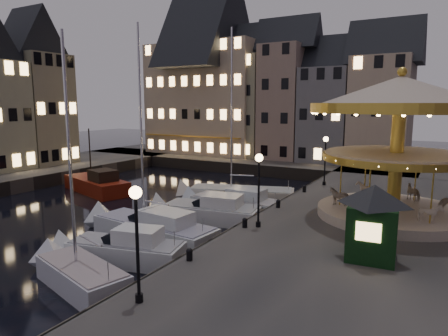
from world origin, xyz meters
The scene contains 30 objects.
ground centered at (0.00, 0.00, 0.00)m, with size 160.00×160.00×0.00m, color black.
quay_east centered at (14.00, 6.00, 0.65)m, with size 16.00×56.00×1.30m, color #474442.
quay_north centered at (-8.00, 28.00, 0.65)m, with size 44.00×12.00×1.30m, color #474442.
quaywall_e centered at (6.00, 6.00, 0.65)m, with size 0.15×44.00×1.30m, color #47423A.
quaywall_n centered at (-6.00, 22.00, 0.65)m, with size 48.00×0.15×1.30m, color #47423A.
quaywall_w centered at (-18.00, 2.00, 0.65)m, with size 0.15×44.00×1.30m, color #47423A.
streetlamp_a centered at (7.20, -9.00, 4.02)m, with size 0.44×0.44×4.17m.
streetlamp_b centered at (7.20, 1.00, 4.02)m, with size 0.44×0.44×4.17m.
streetlamp_c centered at (7.20, 14.50, 4.02)m, with size 0.44×0.44×4.17m.
bollard_a centered at (6.60, -5.00, 1.60)m, with size 0.30×0.30×0.57m.
bollard_b centered at (6.60, 0.50, 1.60)m, with size 0.30×0.30×0.57m.
bollard_c centered at (6.60, 5.50, 1.60)m, with size 0.30×0.30×0.57m.
bollard_d centered at (6.60, 11.00, 1.60)m, with size 0.30×0.30×0.57m.
townhouse_na centered at (-19.50, 30.00, 7.78)m, with size 5.50×8.00×12.80m.
townhouse_nb centered at (-14.05, 30.00, 8.28)m, with size 6.16×8.00×13.80m.
townhouse_nc centered at (-8.00, 30.00, 8.78)m, with size 6.82×8.00×14.80m.
townhouse_nd centered at (-2.25, 30.00, 9.28)m, with size 5.50×8.00×15.80m.
townhouse_ne centered at (3.20, 30.00, 7.78)m, with size 6.16×8.00×12.80m.
townhouse_nf centered at (9.25, 30.00, 8.28)m, with size 6.82×8.00×13.80m.
townhouse_wc centered at (-26.00, 10.95, 8.48)m, with size 8.80×5.50×14.20m.
hotel_corner centered at (-14.00, 30.00, 9.78)m, with size 17.60×9.00×16.80m.
motorboat_a centered at (1.92, -7.31, 0.54)m, with size 6.42×3.51×10.59m.
motorboat_b centered at (1.68, -4.36, 0.64)m, with size 7.14×3.52×2.15m.
motorboat_c centered at (0.62, -0.66, 0.68)m, with size 9.48×3.27×12.54m.
motorboat_d centered at (1.65, 4.30, 0.64)m, with size 7.95×3.73×2.15m.
motorboat_e centered at (2.15, 7.20, 0.64)m, with size 8.13×2.61×2.15m.
motorboat_f centered at (0.70, 10.37, 0.53)m, with size 9.76×5.27×13.07m.
red_fishing_boat centered at (-12.03, 6.95, 0.71)m, with size 8.51×5.06×6.11m.
carousel centered at (13.60, 6.78, 7.24)m, with size 10.30×10.30×9.01m.
ticket_kiosk centered at (13.60, -0.80, 3.60)m, with size 3.30×3.30×3.86m.
Camera 1 is at (16.27, -18.95, 8.21)m, focal length 32.00 mm.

